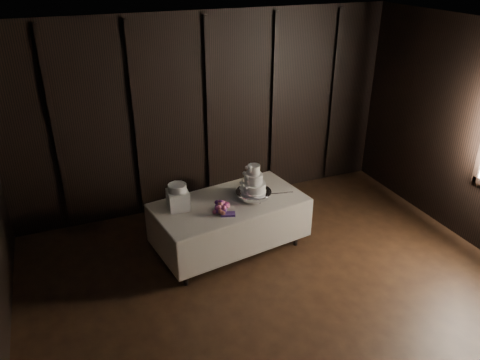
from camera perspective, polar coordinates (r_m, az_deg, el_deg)
name	(u,v)px	position (r m, az deg, el deg)	size (l,w,h in m)	color
room	(332,227)	(4.32, 11.15, -5.66)	(6.08, 7.08, 3.08)	black
display_table	(230,224)	(6.35, -1.26, -5.35)	(2.13, 1.33, 0.76)	beige
cake_stand	(254,194)	(6.26, 1.66, -1.75)	(0.48, 0.48, 0.09)	silver
wedding_cake	(252,182)	(6.15, 1.50, -0.24)	(0.36, 0.32, 0.38)	white
bouquet	(221,207)	(5.92, -2.35, -3.33)	(0.29, 0.39, 0.19)	#D15378
box_pedestal	(178,200)	(6.01, -7.56, -2.42)	(0.26, 0.26, 0.25)	white
small_cake	(177,188)	(5.93, -7.65, -0.96)	(0.23, 0.23, 0.09)	white
cake_knife	(276,193)	(6.38, 4.47, -1.65)	(0.37, 0.02, 0.01)	silver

